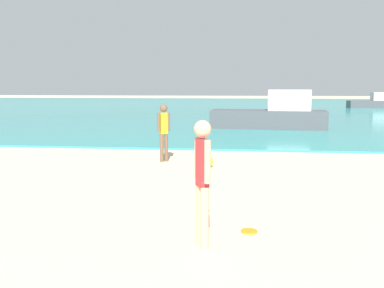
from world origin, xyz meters
name	(u,v)px	position (x,y,z in m)	size (l,w,h in m)	color
water	(237,107)	(0.00, 45.92, 0.03)	(160.00, 60.00, 0.06)	teal
person_standing	(202,176)	(0.37, 7.80, 0.89)	(0.22, 0.32, 1.56)	#DDAD84
frisbee	(249,231)	(0.95, 8.43, 0.01)	(0.22, 0.22, 0.03)	orange
person_distant	(164,129)	(-1.25, 13.83, 0.85)	(0.30, 0.23, 1.50)	brown
boat_near	(273,115)	(2.08, 23.00, 0.67)	(5.32, 2.08, 1.77)	#4C4C51
boat_far	(373,103)	(12.29, 44.03, 0.55)	(4.24, 1.69, 1.41)	#4C4C51
beach_ball	(207,161)	(-0.06, 13.11, 0.16)	(0.31, 0.31, 0.31)	yellow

